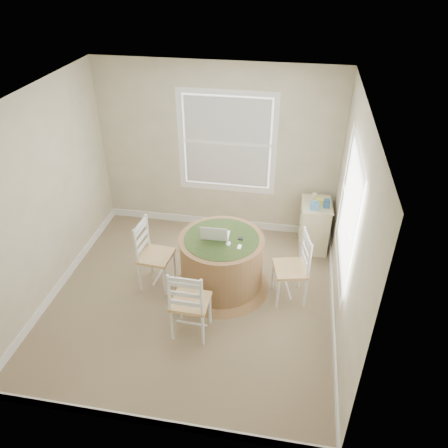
% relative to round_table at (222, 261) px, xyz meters
% --- Properties ---
extents(room, '(3.64, 3.64, 2.64)m').
position_rel_round_table_xyz_m(room, '(-0.17, -0.16, 0.87)').
color(room, '#91785C').
rests_on(room, ground).
extents(round_table, '(1.27, 1.27, 0.78)m').
position_rel_round_table_xyz_m(round_table, '(0.00, 0.00, 0.00)').
color(round_table, brown).
rests_on(round_table, ground).
extents(chair_left, '(0.43, 0.45, 0.95)m').
position_rel_round_table_xyz_m(chair_left, '(-0.85, -0.11, 0.05)').
color(chair_left, white).
rests_on(chair_left, ground).
extents(chair_near, '(0.43, 0.41, 0.95)m').
position_rel_round_table_xyz_m(chair_near, '(-0.21, -0.86, 0.05)').
color(chair_near, white).
rests_on(chair_near, ground).
extents(chair_right, '(0.49, 0.50, 0.95)m').
position_rel_round_table_xyz_m(chair_right, '(0.89, -0.07, 0.05)').
color(chair_right, white).
rests_on(chair_right, ground).
extents(laptop, '(0.35, 0.31, 0.24)m').
position_rel_round_table_xyz_m(laptop, '(-0.08, 0.02, 0.39)').
color(laptop, white).
rests_on(laptop, round_table).
extents(mouse, '(0.06, 0.10, 0.03)m').
position_rel_round_table_xyz_m(mouse, '(0.10, -0.11, 0.36)').
color(mouse, white).
rests_on(mouse, round_table).
extents(phone, '(0.05, 0.09, 0.02)m').
position_rel_round_table_xyz_m(phone, '(0.25, -0.14, 0.35)').
color(phone, '#B7BABF').
rests_on(phone, round_table).
extents(keys, '(0.06, 0.05, 0.02)m').
position_rel_round_table_xyz_m(keys, '(0.24, 0.02, 0.36)').
color(keys, black).
rests_on(keys, round_table).
extents(corner_chest, '(0.46, 0.59, 0.75)m').
position_rel_round_table_xyz_m(corner_chest, '(1.19, 1.13, -0.05)').
color(corner_chest, beige).
rests_on(corner_chest, ground).
extents(tissue_box, '(0.13, 0.13, 0.10)m').
position_rel_round_table_xyz_m(tissue_box, '(1.14, 0.99, 0.38)').
color(tissue_box, '#5594C4').
rests_on(tissue_box, corner_chest).
extents(box_yellow, '(0.16, 0.11, 0.06)m').
position_rel_round_table_xyz_m(box_yellow, '(1.23, 1.16, 0.36)').
color(box_yellow, '#E5DC50').
rests_on(box_yellow, corner_chest).
extents(box_blue, '(0.08, 0.08, 0.12)m').
position_rel_round_table_xyz_m(box_blue, '(1.31, 1.05, 0.39)').
color(box_blue, '#2D5D89').
rests_on(box_blue, corner_chest).
extents(cup_cream, '(0.07, 0.07, 0.09)m').
position_rel_round_table_xyz_m(cup_cream, '(1.15, 1.26, 0.37)').
color(cup_cream, beige).
rests_on(cup_cream, corner_chest).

